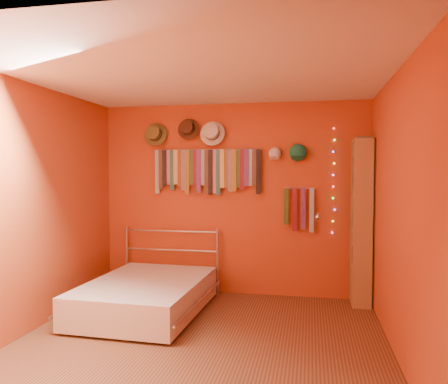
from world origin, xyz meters
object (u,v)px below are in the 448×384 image
Objects in this scene: bookshelf at (365,221)px; bed at (146,295)px; reading_lamp at (318,217)px; tie_rack at (207,169)px.

bookshelf is 1.10× the size of bed.
bed is at bearing -158.13° from reading_lamp.
bookshelf reaches higher than bed.
reading_lamp is 0.15× the size of bookshelf.
tie_rack is 0.72× the size of bookshelf.
bed is (-1.92, -0.77, -0.86)m from reading_lamp.
reading_lamp is 0.17× the size of bed.
tie_rack is 4.70× the size of reading_lamp.
bed is (-0.48, -0.94, -1.44)m from tie_rack.
bed is at bearing -117.08° from tie_rack.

